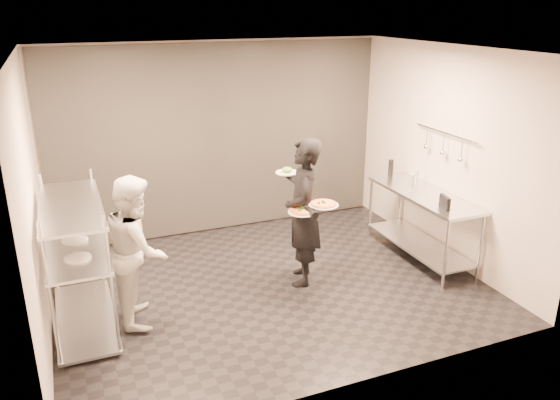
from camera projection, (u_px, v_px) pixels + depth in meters
name	position (u px, v px, depth m)	size (l,w,h in m)	color
room_shell	(237.00, 152.00, 7.26)	(5.00, 4.00, 2.80)	black
pass_rack	(78.00, 258.00, 5.68)	(0.60, 1.60, 1.50)	#BABCC1
prep_counter	(422.00, 214.00, 7.27)	(0.60, 1.80, 0.92)	#BABCC1
utensil_rail	(444.00, 145.00, 7.05)	(0.07, 1.20, 0.31)	#BABCC1
waiter	(303.00, 213.00, 6.54)	(0.66, 0.43, 1.81)	black
chef	(137.00, 249.00, 5.78)	(0.79, 0.62, 1.63)	silver
pizza_plate_near	(302.00, 211.00, 6.32)	(0.34, 0.34, 0.05)	silver
pizza_plate_far	(324.00, 204.00, 6.37)	(0.35, 0.35, 0.05)	silver
salad_plate	(287.00, 171.00, 6.63)	(0.28, 0.28, 0.07)	silver
pos_monitor	(445.00, 202.00, 6.61)	(0.04, 0.22, 0.16)	black
bottle_green	(411.00, 183.00, 7.19)	(0.07, 0.07, 0.24)	gray
bottle_clear	(416.00, 177.00, 7.51)	(0.06, 0.06, 0.18)	gray
bottle_dark	(391.00, 168.00, 7.83)	(0.07, 0.07, 0.24)	black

